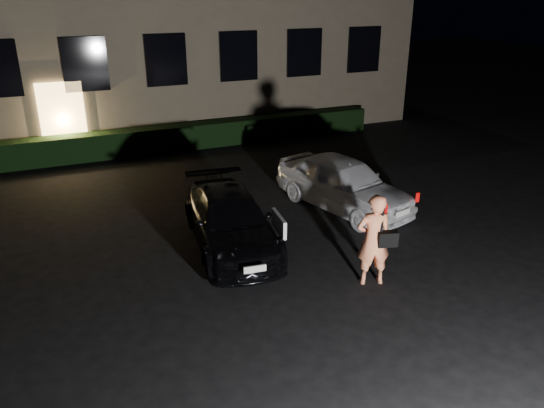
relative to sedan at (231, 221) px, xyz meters
name	(u,v)px	position (x,y,z in m)	size (l,w,h in m)	color
ground	(314,301)	(0.63, -2.77, -0.58)	(80.00, 80.00, 0.00)	black
hedge	(174,138)	(0.63, 7.73, -0.16)	(15.00, 0.70, 0.85)	black
sedan	(231,221)	(0.00, 0.00, 0.00)	(2.10, 4.21, 1.17)	black
hatch	(343,183)	(3.34, 0.87, 0.09)	(2.53, 4.23, 1.35)	white
man	(374,240)	(1.95, -2.61, 0.33)	(0.77, 0.62, 1.83)	#FB8B5E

